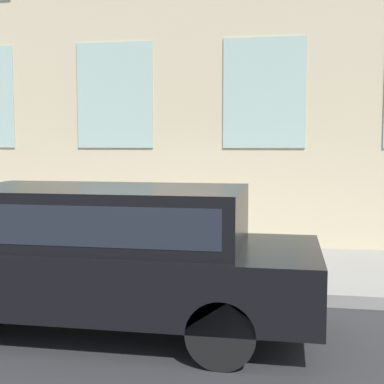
# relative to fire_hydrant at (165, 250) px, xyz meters

# --- Properties ---
(ground_plane) EXTENTS (80.00, 80.00, 0.00)m
(ground_plane) POSITION_rel_fire_hydrant_xyz_m (-0.46, 0.16, -0.60)
(ground_plane) COLOR #2D2D30
(sidewalk) EXTENTS (3.19, 60.00, 0.17)m
(sidewalk) POSITION_rel_fire_hydrant_xyz_m (1.13, 0.16, -0.52)
(sidewalk) COLOR gray
(sidewalk) RESTS_ON ground_plane
(building_facade) EXTENTS (0.33, 40.00, 7.71)m
(building_facade) POSITION_rel_fire_hydrant_xyz_m (2.87, 0.16, 3.26)
(building_facade) COLOR #C6B793
(building_facade) RESTS_ON ground_plane
(fire_hydrant) EXTENTS (0.36, 0.47, 0.84)m
(fire_hydrant) POSITION_rel_fire_hydrant_xyz_m (0.00, 0.00, 0.00)
(fire_hydrant) COLOR gray
(fire_hydrant) RESTS_ON sidewalk
(person) EXTENTS (0.34, 0.23, 1.42)m
(person) POSITION_rel_fire_hydrant_xyz_m (0.10, -0.80, 0.42)
(person) COLOR #998466
(person) RESTS_ON sidewalk
(parked_truck_black_near) EXTENTS (1.89, 5.12, 1.66)m
(parked_truck_black_near) POSITION_rel_fire_hydrant_xyz_m (-1.76, 0.37, 0.35)
(parked_truck_black_near) COLOR black
(parked_truck_black_near) RESTS_ON ground_plane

